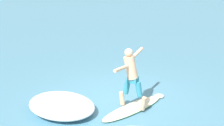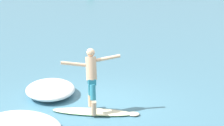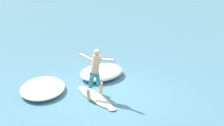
# 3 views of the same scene
# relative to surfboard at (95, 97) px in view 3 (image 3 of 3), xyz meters

# --- Properties ---
(ground_plane) EXTENTS (200.00, 200.00, 0.00)m
(ground_plane) POSITION_rel_surfboard_xyz_m (-0.26, 0.44, -0.04)
(ground_plane) COLOR teal
(surfboard) EXTENTS (2.37, 1.12, 0.21)m
(surfboard) POSITION_rel_surfboard_xyz_m (0.00, 0.00, 0.00)
(surfboard) COLOR beige
(surfboard) RESTS_ON ground
(surfer) EXTENTS (1.33, 0.97, 1.67)m
(surfer) POSITION_rel_surfboard_xyz_m (-0.07, 0.04, 1.01)
(surfer) COLOR #DAAA84
(surfer) RESTS_ON surfboard
(wave_foam_at_tail) EXTENTS (2.27, 2.39, 0.39)m
(wave_foam_at_tail) POSITION_rel_surfboard_xyz_m (-1.81, 0.71, 0.16)
(wave_foam_at_tail) COLOR white
(wave_foam_at_tail) RESTS_ON ground
(wave_foam_at_nose) EXTENTS (2.46, 2.09, 0.29)m
(wave_foam_at_nose) POSITION_rel_surfboard_xyz_m (-1.05, -1.68, 0.11)
(wave_foam_at_nose) COLOR white
(wave_foam_at_nose) RESTS_ON ground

